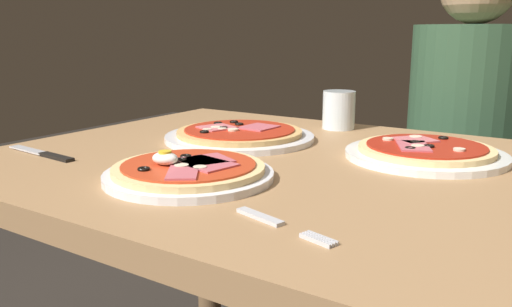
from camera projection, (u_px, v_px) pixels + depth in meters
The scene contains 8 objects.
dining_table at pixel (330, 226), 0.94m from camera, with size 1.26×0.85×0.74m.
pizza_foreground at pixel (189, 171), 0.83m from camera, with size 0.27×0.27×0.05m.
pizza_across_left at pixel (239, 135), 1.13m from camera, with size 0.32×0.32×0.03m.
pizza_across_right at pixel (425, 152), 0.97m from camera, with size 0.29×0.29×0.03m.
water_glass_far at pixel (339, 113), 1.26m from camera, with size 0.08×0.08×0.09m.
fork at pixel (276, 223), 0.64m from camera, with size 0.16×0.06×0.00m.
knife at pixel (45, 154), 0.99m from camera, with size 0.20×0.03×0.01m.
diner_person at pixel (462, 175), 1.52m from camera, with size 0.32×0.32×1.18m.
Camera 1 is at (0.38, -0.81, 0.96)m, focal length 37.22 mm.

